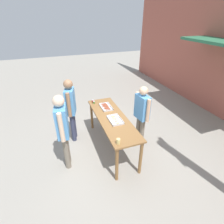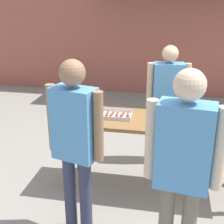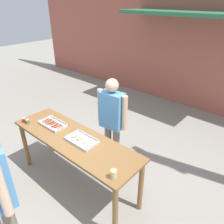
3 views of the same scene
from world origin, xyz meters
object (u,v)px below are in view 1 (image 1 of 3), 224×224
food_tray_sausages (106,107)px  person_server_behind_table (142,111)px  condiment_jar_mustard (93,101)px  condiment_jar_ketchup (94,102)px  beer_cup (118,141)px  person_customer_holding_hotdog (71,105)px  person_customer_with_cup (63,127)px  food_tray_buns (115,120)px

food_tray_sausages → person_server_behind_table: bearing=50.0°
condiment_jar_mustard → person_server_behind_table: 1.44m
condiment_jar_mustard → condiment_jar_ketchup: size_ratio=1.00×
beer_cup → person_customer_holding_hotdog: bearing=-158.5°
beer_cup → person_server_behind_table: person_server_behind_table is taller
person_customer_with_cup → beer_cup: bearing=-119.1°
food_tray_sausages → beer_cup: size_ratio=4.07×
food_tray_sausages → beer_cup: 1.51m
person_customer_with_cup → person_server_behind_table: bearing=-77.5°
person_customer_holding_hotdog → condiment_jar_ketchup: bearing=-59.4°
food_tray_sausages → person_customer_holding_hotdog: size_ratio=0.26×
food_tray_buns → person_server_behind_table: size_ratio=0.28×
food_tray_buns → person_customer_holding_hotdog: person_customer_holding_hotdog is taller
food_tray_buns → condiment_jar_mustard: condiment_jar_mustard is taller
beer_cup → person_customer_holding_hotdog: 1.78m
person_server_behind_table → person_customer_holding_hotdog: 1.81m
person_server_behind_table → person_customer_holding_hotdog: bearing=-121.9°
food_tray_buns → condiment_jar_mustard: bearing=-167.3°
condiment_jar_ketchup → person_customer_with_cup: (1.11, -0.95, 0.12)m
condiment_jar_ketchup → food_tray_buns: bearing=13.2°
beer_cup → condiment_jar_mustard: bearing=-179.8°
condiment_jar_ketchup → food_tray_sausages: bearing=35.0°
food_tray_sausages → condiment_jar_mustard: 0.50m
condiment_jar_ketchup → person_customer_holding_hotdog: person_customer_holding_hotdog is taller
condiment_jar_mustard → person_customer_with_cup: person_customer_with_cup is taller
food_tray_sausages → condiment_jar_ketchup: bearing=-145.0°
condiment_jar_ketchup → person_customer_holding_hotdog: size_ratio=0.04×
person_server_behind_table → person_customer_holding_hotdog: (-0.78, -1.63, 0.07)m
food_tray_buns → person_server_behind_table: 0.74m
person_server_behind_table → person_customer_holding_hotdog: size_ratio=0.94×
food_tray_sausages → person_customer_holding_hotdog: bearing=-100.4°
condiment_jar_mustard → person_customer_holding_hotdog: person_customer_holding_hotdog is taller
condiment_jar_mustard → person_customer_holding_hotdog: (0.27, -0.64, 0.10)m
condiment_jar_ketchup → beer_cup: bearing=-0.1°
condiment_jar_mustard → condiment_jar_ketchup: bearing=5.7°
beer_cup → person_customer_holding_hotdog: size_ratio=0.06×
food_tray_sausages → person_customer_with_cup: (0.77, -1.19, 0.14)m
condiment_jar_ketchup → person_customer_holding_hotdog: 0.68m
food_tray_sausages → person_customer_holding_hotdog: (-0.16, -0.89, 0.12)m
food_tray_sausages → person_server_behind_table: (0.62, 0.74, 0.05)m
condiment_jar_mustard → person_customer_holding_hotdog: size_ratio=0.04×
condiment_jar_ketchup → person_customer_holding_hotdog: bearing=-74.8°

